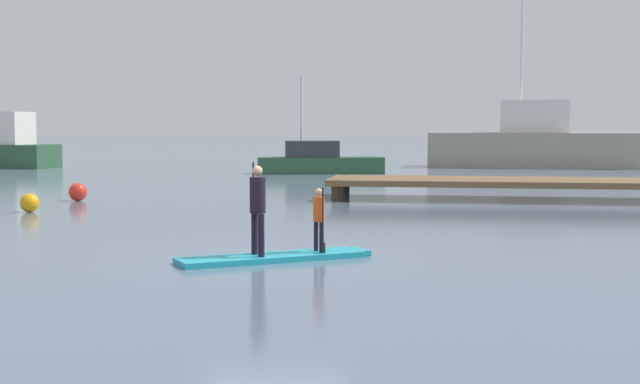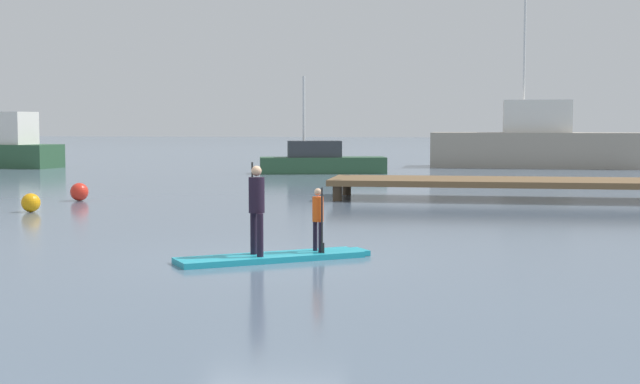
{
  "view_description": "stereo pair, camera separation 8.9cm",
  "coord_description": "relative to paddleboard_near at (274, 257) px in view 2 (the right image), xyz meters",
  "views": [
    {
      "loc": [
        3.06,
        -14.89,
        2.36
      ],
      "look_at": [
        0.31,
        3.74,
        0.89
      ],
      "focal_mm": 50.78,
      "sensor_mm": 36.0,
      "label": 1
    },
    {
      "loc": [
        3.15,
        -14.87,
        2.36
      ],
      "look_at": [
        0.31,
        3.74,
        0.89
      ],
      "focal_mm": 50.78,
      "sensor_mm": 36.0,
      "label": 2
    }
  ],
  "objects": [
    {
      "name": "paddler_child_solo",
      "position": [
        0.69,
        0.44,
        0.67
      ],
      "size": [
        0.28,
        0.34,
        1.13
      ],
      "color": "black",
      "rests_on": "paddleboard_near"
    },
    {
      "name": "fishing_boat_green_midground",
      "position": [
        -3.08,
        25.56,
        0.52
      ],
      "size": [
        5.88,
        2.77,
        4.4
      ],
      "color": "#2D5638",
      "rests_on": "ground"
    },
    {
      "name": "paddler_adult",
      "position": [
        -0.27,
        -0.17,
        0.92
      ],
      "size": [
        0.37,
        0.42,
        1.57
      ],
      "color": "black",
      "rests_on": "paddleboard_near"
    },
    {
      "name": "mooring_buoy_mid",
      "position": [
        -7.92,
        7.07,
        0.2
      ],
      "size": [
        0.49,
        0.49,
        0.49
      ],
      "primitive_type": "sphere",
      "color": "orange",
      "rests_on": "ground"
    },
    {
      "name": "mooring_buoy_near",
      "position": [
        -8.04,
        10.42,
        0.22
      ],
      "size": [
        0.54,
        0.54,
        0.54
      ],
      "primitive_type": "sphere",
      "color": "red",
      "rests_on": "ground"
    },
    {
      "name": "ground_plane",
      "position": [
        -0.08,
        -0.1,
        -0.05
      ],
      "size": [
        240.0,
        240.0,
        0.0
      ],
      "primitive_type": "plane",
      "color": "slate"
    },
    {
      "name": "paddleboard_near",
      "position": [
        0.0,
        0.0,
        0.0
      ],
      "size": [
        3.2,
        2.4,
        0.1
      ],
      "color": "#1E9EB2",
      "rests_on": "ground"
    },
    {
      "name": "floating_dock",
      "position": [
        5.65,
        12.7,
        0.48
      ],
      "size": [
        12.8,
        2.88,
        0.63
      ],
      "color": "brown",
      "rests_on": "ground"
    },
    {
      "name": "fishing_boat_white_large",
      "position": [
        7.08,
        32.53,
        1.14
      ],
      "size": [
        10.79,
        3.47,
        10.75
      ],
      "color": "#9E9384",
      "rests_on": "ground"
    }
  ]
}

